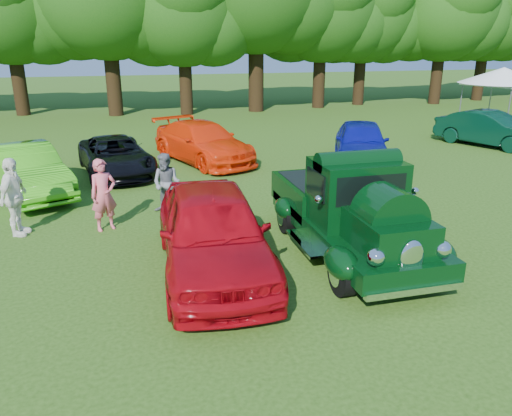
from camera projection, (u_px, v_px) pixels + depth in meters
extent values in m
plane|color=#284911|center=(303.00, 274.00, 9.76)|extent=(120.00, 120.00, 0.00)
cylinder|color=black|center=(342.00, 274.00, 8.87)|extent=(0.25, 0.82, 0.82)
cylinder|color=black|center=(434.00, 262.00, 9.32)|extent=(0.25, 0.82, 0.82)
cylinder|color=black|center=(287.00, 216.00, 11.78)|extent=(0.25, 0.82, 0.82)
cylinder|color=black|center=(358.00, 209.00, 12.23)|extent=(0.25, 0.82, 0.82)
cube|color=black|center=(350.00, 228.00, 10.58)|extent=(1.92, 5.02, 0.38)
cube|color=black|center=(388.00, 233.00, 9.06)|extent=(1.23, 1.62, 0.69)
cube|color=black|center=(356.00, 192.00, 10.18)|extent=(1.74, 1.28, 1.34)
cube|color=black|center=(371.00, 190.00, 9.54)|extent=(1.45, 0.07, 0.58)
cube|color=black|center=(324.00, 193.00, 11.87)|extent=(1.92, 2.29, 0.65)
cube|color=black|center=(324.00, 181.00, 11.77)|extent=(1.65, 2.01, 0.06)
ellipsoid|color=black|center=(341.00, 263.00, 8.80)|extent=(0.55, 0.96, 0.55)
ellipsoid|color=black|center=(437.00, 252.00, 9.26)|extent=(0.55, 0.96, 0.55)
ellipsoid|color=black|center=(284.00, 208.00, 11.70)|extent=(0.42, 0.80, 0.47)
ellipsoid|color=black|center=(361.00, 201.00, 12.18)|extent=(0.42, 0.80, 0.47)
ellipsoid|color=white|center=(412.00, 259.00, 8.33)|extent=(0.45, 0.14, 0.66)
sphere|color=white|center=(376.00, 257.00, 8.23)|extent=(0.31, 0.31, 0.31)
sphere|color=white|center=(442.00, 249.00, 8.53)|extent=(0.31, 0.31, 0.31)
cube|color=white|center=(414.00, 291.00, 8.34)|extent=(1.81, 0.12, 0.12)
cube|color=white|center=(306.00, 197.00, 13.07)|extent=(1.81, 0.12, 0.12)
imported|color=#A90710|center=(213.00, 231.00, 9.62)|extent=(2.28, 5.12, 1.71)
imported|color=#3CAC17|center=(27.00, 171.00, 14.51)|extent=(3.20, 4.76, 1.48)
imported|color=black|center=(116.00, 156.00, 16.89)|extent=(2.81, 4.78, 1.25)
imported|color=#F22E08|center=(203.00, 142.00, 18.58)|extent=(3.77, 5.47, 1.47)
imported|color=#0C108E|center=(361.00, 142.00, 18.31)|extent=(3.46, 4.95, 1.56)
imported|color=black|center=(490.00, 129.00, 21.34)|extent=(3.22, 4.74, 1.48)
imported|color=#E75F6E|center=(104.00, 195.00, 11.82)|extent=(0.74, 0.62, 1.74)
imported|color=slate|center=(167.00, 184.00, 13.02)|extent=(0.98, 0.92, 1.59)
imported|color=white|center=(14.00, 197.00, 11.46)|extent=(0.74, 1.17, 1.85)
cube|color=white|center=(502.00, 84.00, 24.35)|extent=(3.57, 3.57, 0.11)
cone|color=white|center=(503.00, 75.00, 24.21)|extent=(5.24, 5.24, 0.75)
cylinder|color=slate|center=(508.00, 113.00, 23.06)|extent=(0.06, 0.06, 2.25)
cylinder|color=slate|center=(460.00, 108.00, 25.06)|extent=(0.06, 0.06, 2.25)
cylinder|color=slate|center=(489.00, 104.00, 26.39)|extent=(0.06, 0.06, 2.25)
cylinder|color=#312110|center=(19.00, 81.00, 29.77)|extent=(0.80, 0.80, 4.01)
cylinder|color=#312110|center=(113.00, 78.00, 29.60)|extent=(0.87, 0.87, 4.35)
cylinder|color=#312110|center=(186.00, 82.00, 30.12)|extent=(0.77, 0.77, 3.83)
sphere|color=#14490F|center=(182.00, 4.00, 28.72)|extent=(7.01, 7.01, 7.01)
cylinder|color=#312110|center=(256.00, 73.00, 31.33)|extent=(0.95, 0.95, 4.76)
cylinder|color=#312110|center=(319.00, 77.00, 33.18)|extent=(0.80, 0.80, 3.99)
sphere|color=#14490F|center=(322.00, 4.00, 31.72)|extent=(7.29, 7.29, 7.29)
cylinder|color=#312110|center=(359.00, 77.00, 34.73)|extent=(0.76, 0.76, 3.82)
sphere|color=#14490F|center=(364.00, 10.00, 33.33)|extent=(6.99, 6.99, 6.99)
cylinder|color=#312110|center=(437.00, 75.00, 35.19)|extent=(0.79, 0.79, 3.96)
sphere|color=#14490F|center=(444.00, 7.00, 33.75)|extent=(7.23, 7.23, 7.23)
cylinder|color=#312110|center=(480.00, 74.00, 37.30)|extent=(0.77, 0.77, 3.86)
sphere|color=#14490F|center=(489.00, 11.00, 35.89)|extent=(7.05, 7.05, 7.05)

